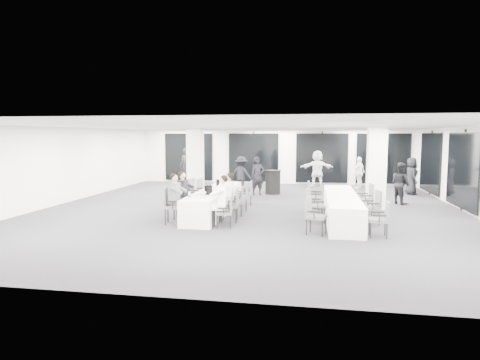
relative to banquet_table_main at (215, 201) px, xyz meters
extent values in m
cube|color=#26262B|center=(1.05, 0.77, -0.39)|extent=(14.00, 16.00, 0.02)
cube|color=silver|center=(1.05, 0.77, 2.43)|extent=(14.00, 16.00, 0.02)
cube|color=white|center=(-5.96, 0.77, 1.02)|extent=(0.02, 16.00, 2.80)
cube|color=white|center=(8.06, 0.77, 1.02)|extent=(0.02, 16.00, 2.80)
cube|color=white|center=(1.05, 8.78, 1.02)|extent=(14.00, 0.02, 2.80)
cube|color=white|center=(1.05, -7.24, 1.02)|extent=(14.00, 0.02, 2.80)
cube|color=black|center=(1.05, 8.71, 0.98)|extent=(13.60, 0.06, 2.50)
cube|color=black|center=(7.99, 1.77, 0.98)|extent=(0.06, 14.00, 2.50)
cube|color=white|center=(-1.75, 3.97, 1.02)|extent=(0.60, 0.60, 2.80)
cube|color=white|center=(5.25, 1.77, 1.02)|extent=(0.60, 0.60, 2.80)
cube|color=white|center=(0.00, 0.00, 0.00)|extent=(0.90, 5.00, 0.75)
cube|color=white|center=(3.98, -0.49, 0.00)|extent=(0.90, 5.00, 0.75)
cylinder|color=black|center=(1.44, 4.78, 0.13)|extent=(0.64, 0.64, 1.01)
cylinder|color=black|center=(1.44, 4.78, 0.64)|extent=(0.73, 0.73, 0.02)
cube|color=#505357|center=(-0.75, -1.85, 0.12)|extent=(0.58, 0.60, 0.09)
cube|color=#505357|center=(-0.99, -1.89, 0.41)|extent=(0.15, 0.51, 0.50)
cylinder|color=black|center=(-1.00, -1.67, -0.15)|extent=(0.04, 0.04, 0.45)
cylinder|color=black|center=(-0.93, -2.10, -0.15)|extent=(0.04, 0.04, 0.45)
cylinder|color=black|center=(-0.57, -1.60, -0.15)|extent=(0.04, 0.04, 0.45)
cylinder|color=black|center=(-0.50, -2.03, -0.15)|extent=(0.04, 0.04, 0.45)
cube|color=black|center=(-0.80, -1.58, 0.30)|extent=(0.37, 0.11, 0.04)
cube|color=black|center=(-0.70, -2.12, 0.30)|extent=(0.37, 0.11, 0.04)
cube|color=#505357|center=(-0.75, -1.10, 0.10)|extent=(0.55, 0.57, 0.08)
cube|color=#505357|center=(-0.98, -1.13, 0.39)|extent=(0.13, 0.49, 0.49)
cylinder|color=black|center=(-0.99, -0.92, -0.16)|extent=(0.04, 0.04, 0.43)
cylinder|color=black|center=(-0.93, -1.34, -0.16)|extent=(0.04, 0.04, 0.43)
cylinder|color=black|center=(-0.57, -0.86, -0.16)|extent=(0.04, 0.04, 0.43)
cylinder|color=black|center=(-0.51, -1.28, -0.16)|extent=(0.04, 0.04, 0.43)
cube|color=black|center=(-0.79, -0.84, 0.28)|extent=(0.36, 0.09, 0.04)
cube|color=black|center=(-0.71, -1.36, 0.28)|extent=(0.36, 0.09, 0.04)
cube|color=#505357|center=(-0.75, -0.33, 0.10)|extent=(0.59, 0.61, 0.08)
cube|color=#505357|center=(-0.98, -0.38, 0.39)|extent=(0.17, 0.49, 0.49)
cylinder|color=black|center=(-1.00, -0.17, -0.16)|extent=(0.04, 0.04, 0.43)
cylinder|color=black|center=(-0.91, -0.58, -0.16)|extent=(0.04, 0.04, 0.43)
cylinder|color=black|center=(-0.59, -0.07, -0.16)|extent=(0.04, 0.04, 0.43)
cylinder|color=black|center=(-0.50, -0.48, -0.16)|extent=(0.04, 0.04, 0.43)
cube|color=black|center=(-0.81, -0.07, 0.28)|extent=(0.36, 0.12, 0.04)
cube|color=black|center=(-0.69, -0.58, 0.28)|extent=(0.36, 0.12, 0.04)
cube|color=#505357|center=(-0.75, 0.67, 0.11)|extent=(0.58, 0.60, 0.09)
cube|color=#505357|center=(-0.98, 0.71, 0.40)|extent=(0.15, 0.50, 0.50)
cylinder|color=black|center=(-0.92, 0.92, -0.15)|extent=(0.04, 0.04, 0.44)
cylinder|color=black|center=(-1.00, 0.50, -0.15)|extent=(0.04, 0.04, 0.44)
cylinder|color=black|center=(-0.50, 0.84, -0.15)|extent=(0.04, 0.04, 0.44)
cylinder|color=black|center=(-0.58, 0.42, -0.15)|extent=(0.04, 0.04, 0.44)
cube|color=black|center=(-0.70, 0.94, 0.29)|extent=(0.37, 0.11, 0.04)
cube|color=black|center=(-0.80, 0.41, 0.29)|extent=(0.37, 0.11, 0.04)
cube|color=#505357|center=(-0.75, 1.68, 0.06)|extent=(0.54, 0.55, 0.08)
cube|color=#505357|center=(-0.96, 1.73, 0.32)|extent=(0.16, 0.44, 0.44)
cylinder|color=black|center=(-0.89, 1.91, -0.18)|extent=(0.03, 0.03, 0.40)
cylinder|color=black|center=(-0.98, 1.54, -0.18)|extent=(0.03, 0.03, 0.40)
cylinder|color=black|center=(-0.52, 1.82, -0.18)|extent=(0.03, 0.03, 0.40)
cylinder|color=black|center=(-0.61, 1.45, -0.18)|extent=(0.03, 0.03, 0.40)
cube|color=black|center=(-0.69, 1.91, 0.22)|extent=(0.33, 0.11, 0.04)
cube|color=black|center=(-0.81, 1.45, 0.22)|extent=(0.33, 0.11, 0.04)
cube|color=#505357|center=(0.75, -2.14, 0.04)|extent=(0.50, 0.51, 0.07)
cube|color=#505357|center=(0.95, -2.10, 0.28)|extent=(0.14, 0.42, 0.42)
cylinder|color=black|center=(0.96, -2.29, -0.19)|extent=(0.03, 0.03, 0.37)
cylinder|color=black|center=(0.89, -1.93, -0.19)|extent=(0.03, 0.03, 0.37)
cylinder|color=black|center=(0.61, -2.36, -0.19)|extent=(0.03, 0.03, 0.37)
cylinder|color=black|center=(0.54, -2.00, -0.19)|extent=(0.03, 0.03, 0.37)
cube|color=black|center=(0.79, -2.37, 0.19)|extent=(0.31, 0.10, 0.04)
cube|color=black|center=(0.71, -1.92, 0.19)|extent=(0.31, 0.10, 0.04)
cube|color=#505357|center=(0.75, -1.33, 0.09)|extent=(0.53, 0.55, 0.08)
cube|color=#505357|center=(0.98, -1.31, 0.37)|extent=(0.11, 0.48, 0.48)
cylinder|color=black|center=(0.98, -1.51, -0.16)|extent=(0.04, 0.04, 0.43)
cylinder|color=black|center=(0.93, -1.10, -0.16)|extent=(0.04, 0.04, 0.43)
cylinder|color=black|center=(0.57, -1.56, -0.16)|extent=(0.04, 0.04, 0.43)
cylinder|color=black|center=(0.52, -1.15, -0.16)|extent=(0.04, 0.04, 0.43)
cube|color=black|center=(0.78, -1.59, 0.27)|extent=(0.36, 0.08, 0.04)
cube|color=black|center=(0.72, -1.07, 0.27)|extent=(0.36, 0.08, 0.04)
cube|color=#505357|center=(0.75, -0.40, 0.05)|extent=(0.49, 0.51, 0.08)
cube|color=#505357|center=(0.96, -0.37, 0.31)|extent=(0.11, 0.44, 0.44)
cylinder|color=black|center=(0.96, -0.56, -0.18)|extent=(0.03, 0.03, 0.39)
cylinder|color=black|center=(0.91, -0.18, -0.18)|extent=(0.03, 0.03, 0.39)
cylinder|color=black|center=(0.59, -0.61, -0.18)|extent=(0.03, 0.03, 0.39)
cylinder|color=black|center=(0.54, -0.23, -0.18)|extent=(0.03, 0.03, 0.39)
cube|color=black|center=(0.78, -0.63, 0.22)|extent=(0.33, 0.08, 0.04)
cube|color=black|center=(0.72, -0.16, 0.22)|extent=(0.33, 0.08, 0.04)
cube|color=#505357|center=(0.75, 0.50, 0.07)|extent=(0.51, 0.53, 0.08)
cube|color=#505357|center=(0.97, 0.52, 0.34)|extent=(0.12, 0.46, 0.46)
cylinder|color=black|center=(0.97, 0.32, -0.17)|extent=(0.04, 0.04, 0.41)
cylinder|color=black|center=(0.92, 0.72, -0.17)|extent=(0.04, 0.04, 0.41)
cylinder|color=black|center=(0.58, 0.27, -0.17)|extent=(0.04, 0.04, 0.41)
cylinder|color=black|center=(0.53, 0.67, -0.17)|extent=(0.04, 0.04, 0.41)
cube|color=black|center=(0.78, 0.25, 0.24)|extent=(0.34, 0.08, 0.04)
cube|color=black|center=(0.72, 0.74, 0.24)|extent=(0.34, 0.08, 0.04)
cube|color=#505357|center=(0.75, 1.70, 0.03)|extent=(0.48, 0.50, 0.07)
cube|color=#505357|center=(0.95, 1.73, 0.28)|extent=(0.12, 0.42, 0.42)
cylinder|color=black|center=(0.96, 1.55, -0.19)|extent=(0.03, 0.03, 0.37)
cylinder|color=black|center=(0.90, 1.91, -0.19)|extent=(0.03, 0.03, 0.37)
cylinder|color=black|center=(0.60, 1.49, -0.19)|extent=(0.03, 0.03, 0.37)
cylinder|color=black|center=(0.54, 1.85, -0.19)|extent=(0.03, 0.03, 0.37)
cube|color=black|center=(0.79, 1.47, 0.19)|extent=(0.31, 0.09, 0.04)
cube|color=black|center=(0.71, 1.92, 0.19)|extent=(0.31, 0.09, 0.04)
cube|color=#505357|center=(3.23, -2.53, 0.08)|extent=(0.56, 0.58, 0.08)
cube|color=#505357|center=(3.01, -2.47, 0.35)|extent=(0.17, 0.46, 0.46)
cylinder|color=black|center=(3.08, -2.29, -0.17)|extent=(0.04, 0.04, 0.41)
cylinder|color=black|center=(2.98, -2.67, -0.17)|extent=(0.04, 0.04, 0.41)
cylinder|color=black|center=(3.47, -2.38, -0.17)|extent=(0.04, 0.04, 0.41)
cylinder|color=black|center=(3.37, -2.77, -0.17)|extent=(0.04, 0.04, 0.41)
cube|color=black|center=(3.29, -2.28, 0.25)|extent=(0.34, 0.12, 0.04)
cube|color=black|center=(3.17, -2.77, 0.25)|extent=(0.34, 0.12, 0.04)
cube|color=#505357|center=(3.23, -0.97, 0.08)|extent=(0.55, 0.56, 0.08)
cube|color=#505357|center=(3.01, -1.00, 0.36)|extent=(0.14, 0.47, 0.47)
cylinder|color=black|center=(2.99, -0.80, -0.17)|extent=(0.04, 0.04, 0.42)
cylinder|color=black|center=(3.06, -1.20, -0.17)|extent=(0.04, 0.04, 0.42)
cylinder|color=black|center=(3.39, -0.73, -0.17)|extent=(0.04, 0.04, 0.42)
cylinder|color=black|center=(3.46, -1.13, -0.17)|extent=(0.04, 0.04, 0.42)
cube|color=black|center=(3.18, -0.71, 0.26)|extent=(0.35, 0.10, 0.04)
cube|color=black|center=(3.27, -1.22, 0.26)|extent=(0.35, 0.10, 0.04)
cube|color=#505357|center=(3.23, 0.36, 0.12)|extent=(0.51, 0.53, 0.09)
cube|color=#505357|center=(2.99, 0.36, 0.41)|extent=(0.07, 0.50, 0.50)
cylinder|color=black|center=(3.01, 0.58, -0.15)|extent=(0.04, 0.04, 0.45)
cylinder|color=black|center=(3.01, 0.15, -0.15)|extent=(0.04, 0.04, 0.45)
cylinder|color=black|center=(3.45, 0.58, -0.15)|extent=(0.04, 0.04, 0.45)
cylinder|color=black|center=(3.44, 0.14, -0.15)|extent=(0.04, 0.04, 0.45)
cube|color=black|center=(3.23, 0.63, 0.30)|extent=(0.37, 0.05, 0.04)
cube|color=black|center=(3.22, 0.09, 0.30)|extent=(0.37, 0.05, 0.04)
cube|color=#505357|center=(4.73, -2.56, 0.05)|extent=(0.45, 0.47, 0.08)
cube|color=#505357|center=(4.93, -2.57, 0.30)|extent=(0.07, 0.44, 0.43)
cylinder|color=black|center=(4.91, -2.76, -0.18)|extent=(0.03, 0.03, 0.39)
cylinder|color=black|center=(4.92, -2.38, -0.18)|extent=(0.03, 0.03, 0.39)
cylinder|color=black|center=(4.53, -2.74, -0.18)|extent=(0.03, 0.03, 0.39)
cylinder|color=black|center=(4.55, -2.37, -0.18)|extent=(0.03, 0.03, 0.39)
cube|color=black|center=(4.72, -2.80, 0.21)|extent=(0.32, 0.05, 0.04)
cube|color=black|center=(4.74, -2.33, 0.21)|extent=(0.32, 0.05, 0.04)
cube|color=#505357|center=(4.73, -1.01, 0.08)|extent=(0.54, 0.56, 0.08)
cube|color=#505357|center=(4.95, -0.98, 0.36)|extent=(0.14, 0.47, 0.47)
cylinder|color=black|center=(4.96, -1.18, -0.17)|extent=(0.04, 0.04, 0.42)
cylinder|color=black|center=(4.90, -0.78, -0.17)|extent=(0.04, 0.04, 0.42)
cylinder|color=black|center=(4.56, -1.25, -0.17)|extent=(0.04, 0.04, 0.42)
cylinder|color=black|center=(4.49, -0.84, -0.17)|extent=(0.04, 0.04, 0.42)
cube|color=black|center=(4.77, -1.27, 0.26)|extent=(0.35, 0.10, 0.04)
cube|color=black|center=(4.69, -0.76, 0.26)|extent=(0.35, 0.10, 0.04)
cube|color=#505357|center=(4.73, 0.51, 0.09)|extent=(0.52, 0.54, 0.08)
cube|color=#505357|center=(4.95, 0.54, 0.37)|extent=(0.11, 0.48, 0.47)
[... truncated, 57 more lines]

